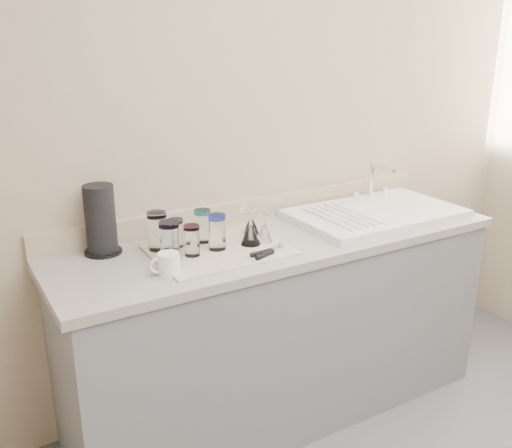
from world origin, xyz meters
TOP-DOWN VIEW (x-y plane):
  - counter_unit at (0.00, 1.20)m, footprint 2.06×0.62m
  - sink_unit at (0.55, 1.20)m, footprint 0.82×0.50m
  - dish_towel at (-0.32, 1.18)m, footprint 0.55×0.42m
  - tumbler_teal at (-0.54, 1.31)m, footprint 0.08×0.08m
  - tumbler_cyan at (-0.46, 1.30)m, footprint 0.06×0.06m
  - tumbler_purple at (-0.34, 1.30)m, footprint 0.07×0.07m
  - tumbler_magenta at (-0.54, 1.18)m, footprint 0.08×0.08m
  - tumbler_blue at (-0.45, 1.17)m, footprint 0.06×0.06m
  - tumbler_lavender at (-0.33, 1.19)m, footprint 0.08×0.08m
  - goblet_back_right at (-0.11, 1.28)m, footprint 0.07×0.07m
  - goblet_front_left at (-0.18, 1.17)m, footprint 0.09×0.09m
  - goblet_front_right at (-0.11, 1.17)m, footprint 0.07×0.07m
  - can_opener at (-0.17, 1.03)m, footprint 0.16×0.07m
  - white_mug at (-0.59, 1.06)m, footprint 0.12×0.09m
  - paper_towel_roll at (-0.74, 1.40)m, footprint 0.15×0.15m

SIDE VIEW (x-z plane):
  - counter_unit at x=0.00m, z-range 0.00..0.90m
  - dish_towel at x=-0.32m, z-range 0.90..0.91m
  - can_opener at x=-0.17m, z-range 0.91..0.93m
  - sink_unit at x=0.55m, z-range 0.81..1.03m
  - white_mug at x=-0.59m, z-range 0.90..0.98m
  - goblet_back_right at x=-0.11m, z-range 0.89..1.02m
  - goblet_front_right at x=-0.11m, z-range 0.89..1.02m
  - goblet_front_left at x=-0.18m, z-range 0.88..1.04m
  - tumbler_cyan at x=-0.46m, z-range 0.91..1.03m
  - tumbler_blue at x=-0.45m, z-range 0.91..1.04m
  - tumbler_purple at x=-0.34m, z-range 0.91..1.05m
  - tumbler_lavender at x=-0.33m, z-range 0.91..1.06m
  - tumbler_magenta at x=-0.54m, z-range 0.91..1.07m
  - tumbler_teal at x=-0.54m, z-range 0.91..1.07m
  - paper_towel_roll at x=-0.74m, z-range 0.90..1.18m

